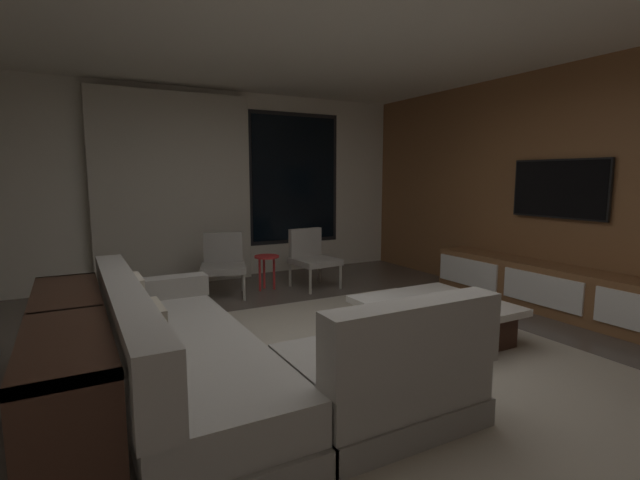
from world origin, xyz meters
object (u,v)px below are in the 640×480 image
at_px(coffee_table, 434,321).
at_px(accent_chair_by_curtain, 223,261).
at_px(media_console, 558,291).
at_px(book_stack_on_coffee_table, 433,301).
at_px(console_table_behind_couch, 70,363).
at_px(sectional_couch, 231,362).
at_px(mounted_tv, 559,189).
at_px(accent_chair_near_window, 311,255).
at_px(side_stool, 266,262).

height_order(coffee_table, accent_chair_by_curtain, accent_chair_by_curtain).
distance_m(coffee_table, media_console, 1.75).
bearing_deg(book_stack_on_coffee_table, coffee_table, 40.02).
xyz_separation_m(accent_chair_by_curtain, console_table_behind_couch, (-1.71, -2.65, -0.01)).
height_order(sectional_couch, accent_chair_by_curtain, sectional_couch).
distance_m(media_console, mounted_tv, 1.13).
relative_size(accent_chair_near_window, side_stool, 1.70).
distance_m(sectional_couch, accent_chair_by_curtain, 2.90).
relative_size(side_stool, console_table_behind_couch, 0.22).
height_order(coffee_table, accent_chair_near_window, accent_chair_near_window).
xyz_separation_m(sectional_couch, side_stool, (1.36, 2.76, 0.08)).
height_order(book_stack_on_coffee_table, accent_chair_near_window, accent_chair_near_window).
xyz_separation_m(book_stack_on_coffee_table, mounted_tv, (2.02, 0.25, 0.95)).
height_order(mounted_tv, console_table_behind_couch, mounted_tv).
distance_m(media_console, console_table_behind_couch, 4.65).
xyz_separation_m(book_stack_on_coffee_table, media_console, (1.84, 0.05, -0.15)).
xyz_separation_m(accent_chair_by_curtain, side_stool, (0.57, -0.02, -0.06)).
height_order(coffee_table, book_stack_on_coffee_table, book_stack_on_coffee_table).
xyz_separation_m(accent_chair_by_curtain, media_console, (2.94, -2.53, -0.18)).
distance_m(book_stack_on_coffee_table, media_console, 1.84).
xyz_separation_m(sectional_couch, coffee_table, (1.99, 0.28, -0.10)).
height_order(sectional_couch, book_stack_on_coffee_table, sectional_couch).
height_order(side_stool, console_table_behind_couch, console_table_behind_couch).
bearing_deg(sectional_couch, coffee_table, 7.88).
height_order(accent_chair_by_curtain, mounted_tv, mounted_tv).
relative_size(sectional_couch, media_console, 0.81).
distance_m(accent_chair_near_window, mounted_tv, 3.08).
bearing_deg(coffee_table, accent_chair_by_curtain, 115.42).
bearing_deg(book_stack_on_coffee_table, sectional_couch, -173.94).
bearing_deg(accent_chair_by_curtain, sectional_couch, -105.88).
distance_m(accent_chair_by_curtain, mounted_tv, 4.00).
height_order(coffee_table, console_table_behind_couch, console_table_behind_couch).
relative_size(sectional_couch, accent_chair_by_curtain, 3.21).
relative_size(coffee_table, accent_chair_near_window, 1.49).
xyz_separation_m(accent_chair_near_window, side_stool, (-0.61, 0.10, -0.06)).
height_order(accent_chair_near_window, accent_chair_by_curtain, same).
bearing_deg(coffee_table, sectional_couch, -172.12).
relative_size(book_stack_on_coffee_table, accent_chair_by_curtain, 0.36).
bearing_deg(mounted_tv, accent_chair_near_window, 131.35).
distance_m(coffee_table, console_table_behind_couch, 2.91).
bearing_deg(sectional_couch, book_stack_on_coffee_table, 6.06).
bearing_deg(book_stack_on_coffee_table, accent_chair_by_curtain, 113.16).
relative_size(accent_chair_near_window, media_console, 0.25).
height_order(book_stack_on_coffee_table, accent_chair_by_curtain, accent_chair_by_curtain).
relative_size(book_stack_on_coffee_table, mounted_tv, 0.25).
distance_m(sectional_couch, console_table_behind_couch, 0.93).
bearing_deg(media_console, mounted_tv, 47.53).
distance_m(sectional_couch, accent_chair_near_window, 3.32).
bearing_deg(accent_chair_near_window, sectional_couch, -126.56).
distance_m(coffee_table, book_stack_on_coffee_table, 0.24).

